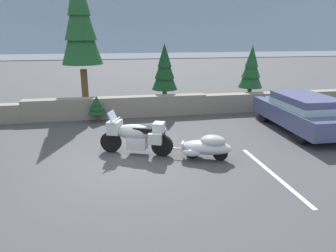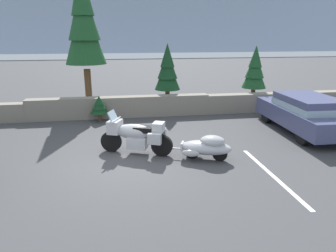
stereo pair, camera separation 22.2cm
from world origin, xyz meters
TOP-DOWN VIEW (x-y plane):
  - ground_plane at (0.00, 0.00)m, footprint 80.00×80.00m
  - stone_guard_wall at (0.49, 5.24)m, footprint 24.00×0.59m
  - distant_ridgeline at (0.00, 95.20)m, footprint 240.00×80.00m
  - touring_motorcycle at (0.39, 0.64)m, footprint 2.19×1.25m
  - car_shaped_trailer at (2.41, -0.19)m, footprint 2.17×1.22m
  - sedan_at_right_edge at (6.81, 1.83)m, footprint 1.96×4.56m
  - pine_tree_tall at (-1.52, 7.32)m, footprint 1.94×1.94m
  - pine_tree_secondary at (6.66, 6.09)m, footprint 1.19×1.19m
  - pine_tree_far_right at (2.28, 6.10)m, footprint 1.22×1.22m
  - pine_sapling_near at (-0.88, 4.71)m, footprint 0.78×0.78m
  - parking_stripe_marker at (3.83, -1.50)m, footprint 0.12×3.60m

SIDE VIEW (x-z plane):
  - ground_plane at x=0.00m, z-range 0.00..0.00m
  - parking_stripe_marker at x=3.83m, z-range 0.00..0.01m
  - car_shaped_trailer at x=2.41m, z-range 0.03..0.79m
  - stone_guard_wall at x=0.49m, z-range -0.03..0.89m
  - touring_motorcycle at x=0.39m, z-range -0.04..1.29m
  - pine_sapling_near at x=-0.88m, z-range 0.14..1.23m
  - sedan_at_right_edge at x=6.81m, z-range 0.07..1.48m
  - pine_tree_secondary at x=6.66m, z-range 0.39..3.46m
  - pine_tree_far_right at x=2.28m, z-range 0.40..3.60m
  - pine_tree_tall at x=-1.52m, z-range 0.85..7.56m
  - distant_ridgeline at x=0.00m, z-range 0.00..16.00m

